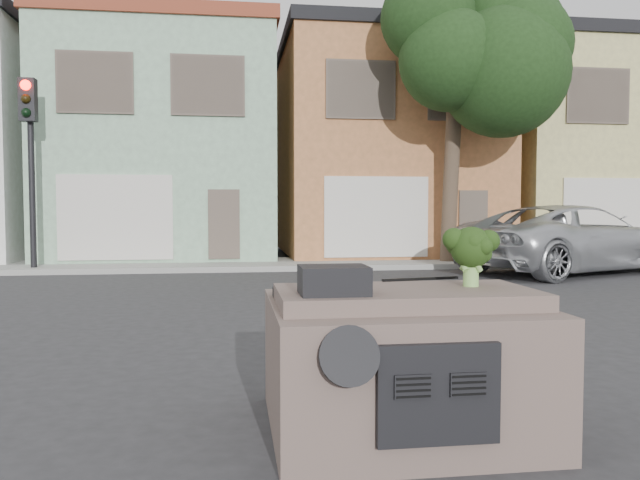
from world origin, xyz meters
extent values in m
plane|color=#303033|center=(0.00, 0.00, 0.00)|extent=(120.00, 120.00, 0.00)
cube|color=gray|center=(0.00, 10.50, 0.07)|extent=(40.00, 3.00, 0.15)
cube|color=#91B797|center=(-3.50, 14.50, 3.77)|extent=(7.20, 8.20, 7.55)
cube|color=#B87445|center=(4.00, 14.50, 3.77)|extent=(7.20, 8.20, 7.55)
cube|color=#CCC179|center=(11.50, 14.50, 3.77)|extent=(7.20, 8.20, 7.55)
imported|color=silver|center=(7.60, 7.69, 0.00)|extent=(7.09, 5.08, 1.79)
cube|color=black|center=(-6.50, 9.50, 2.55)|extent=(0.40, 0.40, 5.10)
cube|color=#1A3414|center=(5.00, 9.80, 4.25)|extent=(4.40, 4.00, 8.50)
cube|color=brown|center=(0.00, -3.00, 0.56)|extent=(2.00, 1.80, 1.12)
cube|color=black|center=(-0.58, -3.35, 1.22)|extent=(0.48, 0.38, 0.20)
cube|color=black|center=(0.28, -2.62, 1.13)|extent=(0.69, 0.15, 0.02)
cube|color=black|center=(0.54, -3.07, 1.36)|extent=(0.40, 0.40, 0.48)
camera|label=1|loc=(-1.28, -7.67, 1.73)|focal=35.00mm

